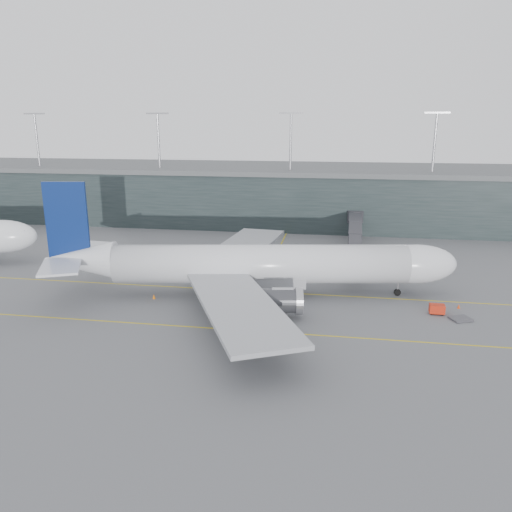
# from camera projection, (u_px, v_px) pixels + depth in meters

# --- Properties ---
(ground) EXTENTS (320.00, 320.00, 0.00)m
(ground) POSITION_uv_depth(u_px,v_px,m) (234.00, 282.00, 87.07)
(ground) COLOR #5A5A5F
(ground) RESTS_ON ground
(taxiline_a) EXTENTS (160.00, 0.25, 0.02)m
(taxiline_a) POSITION_uv_depth(u_px,v_px,m) (229.00, 290.00, 83.26)
(taxiline_a) COLOR gold
(taxiline_a) RESTS_ON ground
(taxiline_b) EXTENTS (160.00, 0.25, 0.02)m
(taxiline_b) POSITION_uv_depth(u_px,v_px,m) (204.00, 328.00, 68.01)
(taxiline_b) COLOR gold
(taxiline_b) RESTS_ON ground
(taxiline_lead_main) EXTENTS (0.25, 60.00, 0.02)m
(taxiline_lead_main) POSITION_uv_depth(u_px,v_px,m) (276.00, 254.00, 105.34)
(taxiline_lead_main) COLOR gold
(taxiline_lead_main) RESTS_ON ground
(terminal) EXTENTS (240.00, 36.00, 29.00)m
(terminal) POSITION_uv_depth(u_px,v_px,m) (275.00, 193.00, 140.33)
(terminal) COLOR #1E2929
(terminal) RESTS_ON ground
(main_aircraft) EXTENTS (65.37, 60.76, 18.37)m
(main_aircraft) POSITION_uv_depth(u_px,v_px,m) (258.00, 265.00, 79.18)
(main_aircraft) COLOR silver
(main_aircraft) RESTS_ON ground
(jet_bridge) EXTENTS (4.62, 43.47, 6.32)m
(jet_bridge) POSITION_uv_depth(u_px,v_px,m) (354.00, 232.00, 104.89)
(jet_bridge) COLOR #302F35
(jet_bridge) RESTS_ON ground
(gse_cart) EXTENTS (2.19, 1.43, 1.46)m
(gse_cart) POSITION_uv_depth(u_px,v_px,m) (437.00, 309.00, 72.61)
(gse_cart) COLOR red
(gse_cart) RESTS_ON ground
(baggage_dolly) EXTENTS (3.43, 3.14, 0.28)m
(baggage_dolly) POSITION_uv_depth(u_px,v_px,m) (461.00, 319.00, 70.63)
(baggage_dolly) COLOR #3E3D43
(baggage_dolly) RESTS_ON ground
(uld_a) EXTENTS (2.26, 1.98, 1.76)m
(uld_a) POSITION_uv_depth(u_px,v_px,m) (226.00, 260.00, 97.66)
(uld_a) COLOR #35363A
(uld_a) RESTS_ON ground
(uld_b) EXTENTS (2.46, 2.18, 1.88)m
(uld_b) POSITION_uv_depth(u_px,v_px,m) (234.00, 258.00, 98.72)
(uld_b) COLOR #35363A
(uld_b) RESTS_ON ground
(uld_c) EXTENTS (2.47, 2.15, 1.94)m
(uld_c) POSITION_uv_depth(u_px,v_px,m) (251.00, 262.00, 96.03)
(uld_c) COLOR #35363A
(uld_c) RESTS_ON ground
(cone_nose) EXTENTS (0.44, 0.44, 0.70)m
(cone_nose) POSITION_uv_depth(u_px,v_px,m) (459.00, 306.00, 74.93)
(cone_nose) COLOR red
(cone_nose) RESTS_ON ground
(cone_wing_stbd) EXTENTS (0.49, 0.49, 0.77)m
(cone_wing_stbd) POSITION_uv_depth(u_px,v_px,m) (274.00, 330.00, 66.39)
(cone_wing_stbd) COLOR #D2610B
(cone_wing_stbd) RESTS_ON ground
(cone_wing_port) EXTENTS (0.40, 0.40, 0.64)m
(cone_wing_port) POSITION_uv_depth(u_px,v_px,m) (287.00, 266.00, 96.17)
(cone_wing_port) COLOR orange
(cone_wing_port) RESTS_ON ground
(cone_tail) EXTENTS (0.47, 0.47, 0.75)m
(cone_tail) POSITION_uv_depth(u_px,v_px,m) (154.00, 296.00, 79.02)
(cone_tail) COLOR orange
(cone_tail) RESTS_ON ground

